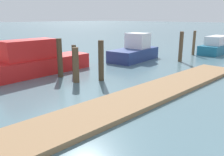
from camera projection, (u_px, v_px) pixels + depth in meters
name	position (u px, v px, depth m)	size (l,w,h in m)	color
floating_dock	(146.00, 95.00, 9.81)	(15.49, 2.00, 0.18)	#93704C
dock_piling_0	(76.00, 65.00, 11.84)	(0.33, 0.33, 1.82)	brown
dock_piling_1	(101.00, 61.00, 12.14)	(0.29, 0.29, 2.14)	#473826
dock_piling_2	(74.00, 59.00, 13.70)	(0.26, 0.26, 1.71)	#473826
dock_piling_3	(194.00, 43.00, 20.45)	(0.24, 0.24, 2.14)	brown
dock_piling_4	(181.00, 47.00, 17.36)	(0.29, 0.29, 2.26)	brown
dock_piling_5	(60.00, 58.00, 12.88)	(0.29, 0.29, 2.16)	#473826
moored_boat_0	(135.00, 51.00, 18.19)	(4.78, 2.64, 2.07)	navy
moored_boat_2	(220.00, 46.00, 22.21)	(7.24, 2.05, 1.61)	#1E6B8C
moored_boat_5	(35.00, 62.00, 13.50)	(6.94, 2.16, 2.07)	red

